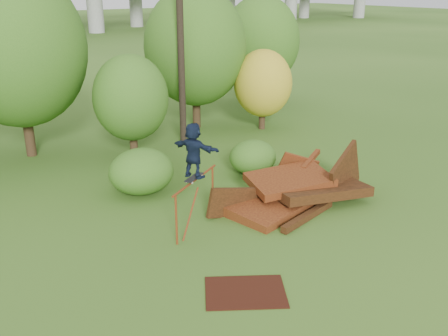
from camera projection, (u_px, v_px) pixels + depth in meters
ground at (289, 237)px, 13.78m from camera, size 240.00×240.00×0.00m
scrap_pile at (296, 190)px, 15.82m from camera, size 5.92×3.13×2.24m
grind_rail at (195, 192)px, 14.00m from camera, size 2.22×1.38×1.48m
skateboard at (194, 177)px, 13.79m from camera, size 0.80×0.60×0.08m
skater at (194, 150)px, 13.51m from camera, size 1.00×1.49×1.55m
flat_plate at (245, 292)px, 11.31m from camera, size 2.23×2.06×0.03m
tree_1 at (17, 49)px, 18.81m from camera, size 5.22×5.22×7.26m
tree_2 at (131, 98)px, 19.22m from camera, size 2.92×2.92×4.11m
tree_3 at (195, 47)px, 22.89m from camera, size 4.72×4.72×6.54m
tree_4 at (263, 83)px, 23.22m from camera, size 2.73×2.73×3.76m
tree_5 at (261, 41)px, 27.52m from camera, size 4.28×4.28×6.02m
shrub_left at (142, 171)px, 16.47m from camera, size 2.18×2.01×1.51m
shrub_right at (253, 157)px, 18.19m from camera, size 1.76×1.62×1.25m
utility_pole at (180, 19)px, 19.94m from camera, size 1.40×0.28×10.29m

